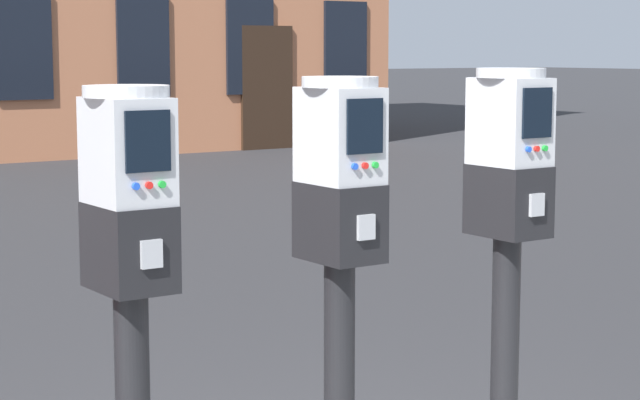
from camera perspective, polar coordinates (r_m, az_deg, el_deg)
The scene contains 3 objects.
parking_meter_near_kerb at distance 2.95m, azimuth -9.41°, elevation -3.21°, with size 0.22×0.25×1.46m.
parking_meter_twin_adjacent at distance 3.27m, azimuth 0.99°, elevation -1.91°, with size 0.22×0.25×1.48m.
parking_meter_end_of_row at distance 3.68m, azimuth 9.31°, elevation -0.77°, with size 0.22×0.25×1.49m.
Camera 1 is at (-2.15, -2.98, 1.69)m, focal length 64.51 mm.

